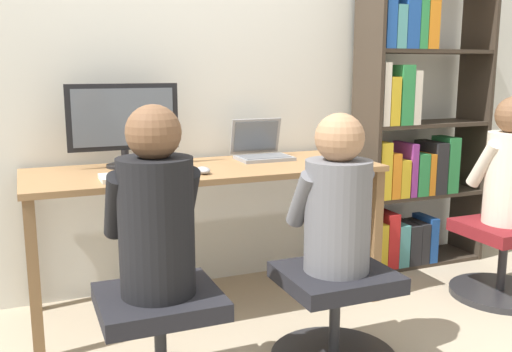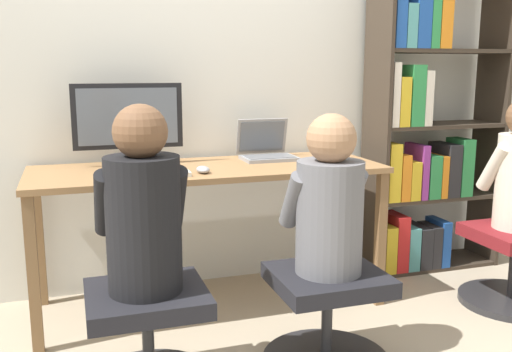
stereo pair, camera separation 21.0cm
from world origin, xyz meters
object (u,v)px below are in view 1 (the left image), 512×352
at_px(office_chair_side, 503,258).
at_px(person_near_shelf, 510,166).
at_px(laptop, 261,150).
at_px(office_chair_left, 160,342).
at_px(office_chair_right, 335,314).
at_px(person_at_monitor, 156,211).
at_px(keyboard, 146,175).
at_px(desktop_monitor, 124,123).
at_px(person_at_laptop, 337,201).
at_px(bookshelf, 409,137).

distance_m(office_chair_side, person_near_shelf, 0.53).
distance_m(laptop, office_chair_left, 1.37).
xyz_separation_m(office_chair_right, person_near_shelf, (1.26, 0.30, 0.53)).
height_order(office_chair_right, person_at_monitor, person_at_monitor).
height_order(keyboard, person_near_shelf, person_near_shelf).
bearing_deg(desktop_monitor, office_chair_side, -19.07).
distance_m(office_chair_right, person_at_laptop, 0.51).
relative_size(office_chair_right, person_at_laptop, 0.83).
relative_size(person_at_laptop, person_near_shelf, 0.96).
distance_m(keyboard, bookshelf, 1.79).
height_order(person_at_laptop, person_near_shelf, person_near_shelf).
relative_size(desktop_monitor, person_at_laptop, 0.85).
xyz_separation_m(desktop_monitor, office_chair_right, (0.72, -0.98, -0.78)).
relative_size(laptop, keyboard, 0.72).
distance_m(keyboard, person_near_shelf, 1.97).
bearing_deg(keyboard, office_chair_side, -9.88).
height_order(office_chair_right, office_chair_side, same).
xyz_separation_m(desktop_monitor, laptop, (0.77, -0.02, -0.18)).
bearing_deg(office_chair_side, office_chair_right, -166.95).
height_order(keyboard, office_chair_right, keyboard).
bearing_deg(keyboard, laptop, 23.85).
distance_m(keyboard, office_chair_side, 2.05).
relative_size(office_chair_left, office_chair_side, 1.00).
bearing_deg(office_chair_side, keyboard, 170.12).
bearing_deg(person_near_shelf, keyboard, 170.25).
bearing_deg(office_chair_side, desktop_monitor, 160.93).
height_order(person_at_monitor, person_near_shelf, person_at_monitor).
relative_size(laptop, person_at_monitor, 0.42).
bearing_deg(person_at_laptop, office_chair_side, 12.85).
bearing_deg(bookshelf, keyboard, -169.72).
xyz_separation_m(office_chair_left, office_chair_side, (2.03, 0.26, 0.00)).
bearing_deg(person_at_monitor, office_chair_left, -90.00).
xyz_separation_m(laptop, person_at_laptop, (-0.05, -0.95, -0.09)).
height_order(office_chair_left, person_near_shelf, person_near_shelf).
relative_size(keyboard, person_at_laptop, 0.63).
bearing_deg(desktop_monitor, keyboard, -84.01).
height_order(desktop_monitor, person_at_monitor, desktop_monitor).
bearing_deg(bookshelf, office_chair_left, -153.63).
bearing_deg(bookshelf, office_chair_right, -138.60).
xyz_separation_m(laptop, person_at_monitor, (-0.82, -0.92, -0.06)).
distance_m(keyboard, person_at_laptop, 0.93).
bearing_deg(keyboard, person_at_monitor, -98.09).
relative_size(person_at_monitor, office_chair_side, 1.30).
bearing_deg(person_at_laptop, person_at_monitor, 177.21).
bearing_deg(office_chair_right, office_chair_left, 177.25).
distance_m(keyboard, office_chair_left, 0.82).
bearing_deg(desktop_monitor, bookshelf, -0.86).
height_order(office_chair_side, person_near_shelf, person_near_shelf).
distance_m(desktop_monitor, keyboard, 0.41).
relative_size(keyboard, office_chair_right, 0.76).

